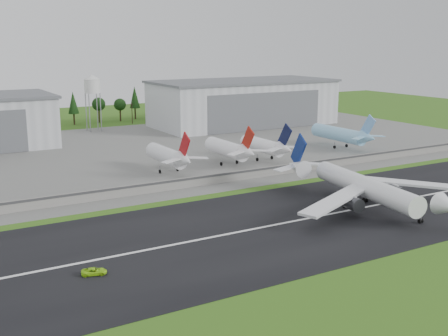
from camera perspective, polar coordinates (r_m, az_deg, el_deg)
ground at (r=145.73m, az=11.47°, el=-6.03°), size 600.00×600.00×0.00m
runway at (r=152.91m, az=8.99°, el=-5.00°), size 320.00×60.00×0.10m
runway_centerline at (r=152.89m, az=8.99°, el=-4.98°), size 220.00×1.00×0.02m
apron at (r=245.37m, az=-7.36°, el=1.79°), size 320.00×150.00×0.10m
blast_fence at (r=188.04m, az=0.37°, el=-0.92°), size 240.00×0.61×3.50m
hangar_east at (r=317.40m, az=1.98°, el=6.67°), size 102.00×47.00×25.20m
water_tower at (r=301.29m, az=-13.26°, el=8.29°), size 8.40×8.40×29.40m
utility_poles at (r=319.68m, az=-12.97°, el=4.11°), size 230.00×3.00×12.00m
treeline at (r=333.91m, az=-13.75°, el=4.43°), size 320.00×16.00×22.00m
main_airliner at (r=163.28m, az=14.24°, el=-2.33°), size 56.60×59.17×18.17m
ground_vehicle at (r=118.32m, az=-13.06°, el=-10.19°), size 5.61×3.80×1.43m
parked_jet_red_a at (r=200.76m, az=-5.50°, el=1.19°), size 7.36×31.29×16.75m
parked_jet_red_b at (r=212.32m, az=0.72°, el=1.90°), size 7.36×31.29×16.80m
parked_jet_navy at (r=221.05m, az=4.38°, el=2.24°), size 7.36×31.29×16.59m
parked_jet_skyblue at (r=251.95m, az=12.03°, el=3.34°), size 7.36×37.29×16.85m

